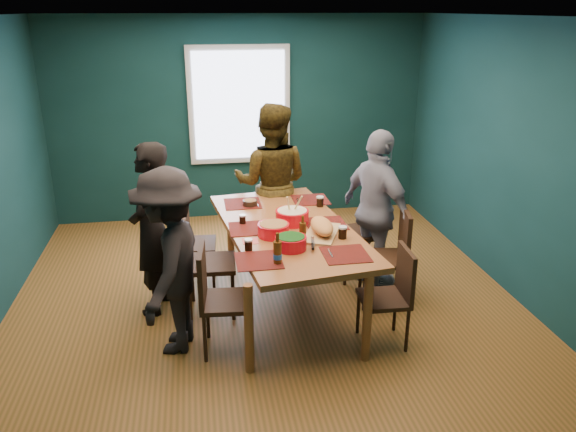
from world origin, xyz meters
The scene contains 26 objects.
room centered at (0.00, 0.27, 1.37)m, with size 5.01×5.01×2.71m.
dining_table centered at (0.21, -0.18, 0.76)m, with size 1.38×2.33×0.84m.
chair_left_far centered at (-0.76, 0.43, 0.55)m, with size 0.45×0.45×0.94m.
chair_left_mid centered at (-0.63, -0.15, 0.60)m, with size 0.49×0.49×1.03m.
chair_left_near centered at (-0.51, -0.83, 0.55)m, with size 0.46×0.46×0.94m.
chair_right_far centered at (1.14, 0.38, 0.59)m, with size 0.52×0.52×1.02m.
chair_right_mid centered at (1.22, -0.28, 0.56)m, with size 0.51×0.51×0.97m.
chair_right_near centered at (0.99, -0.97, 0.51)m, with size 0.41×0.41×0.88m.
person_far_left centered at (-1.06, -0.02, 0.83)m, with size 0.60×0.40×1.66m, color black.
person_back centered at (0.22, 1.00, 0.90)m, with size 0.88×0.68×1.80m, color black.
person_right centered at (1.18, 0.12, 0.83)m, with size 0.97×0.40×1.66m, color silver.
person_near_left centered at (-0.87, -0.72, 0.80)m, with size 1.03×0.59×1.60m, color black.
bowl_salad centered at (0.04, -0.39, 0.90)m, with size 0.29×0.29×0.12m.
bowl_dumpling centered at (0.26, -0.10, 0.91)m, with size 0.32×0.32×0.30m.
bowl_herbs centered at (0.14, -0.70, 0.90)m, with size 0.27×0.27×0.12m.
cutting_board centered at (0.47, -0.43, 0.90)m, with size 0.45×0.68×0.14m.
small_bowl centered at (-0.08, 0.46, 0.87)m, with size 0.15×0.15×0.06m.
beer_bottle_a centered at (-0.01, -0.97, 0.93)m, with size 0.07×0.07×0.26m.
beer_bottle_b centered at (0.28, -0.54, 0.93)m, with size 0.06×0.06×0.23m.
cola_glass_a centered at (-0.21, -0.67, 0.89)m, with size 0.07×0.07×0.10m.
cola_glass_b centered at (0.64, -0.54, 0.90)m, with size 0.08×0.08×0.11m.
cola_glass_c centered at (0.63, 0.32, 0.90)m, with size 0.08×0.08×0.11m.
cola_glass_d centered at (-0.21, -0.04, 0.89)m, with size 0.07×0.07×0.09m.
napkin_a centered at (0.57, -0.07, 0.84)m, with size 0.16×0.16×0.00m, color #E05E5F.
napkin_b centered at (-0.18, -0.48, 0.84)m, with size 0.14×0.14×0.00m, color #E05E5F.
napkin_c centered at (0.54, -0.88, 0.84)m, with size 0.14×0.14×0.00m, color #E05E5F.
Camera 1 is at (-0.61, -5.02, 2.77)m, focal length 35.00 mm.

